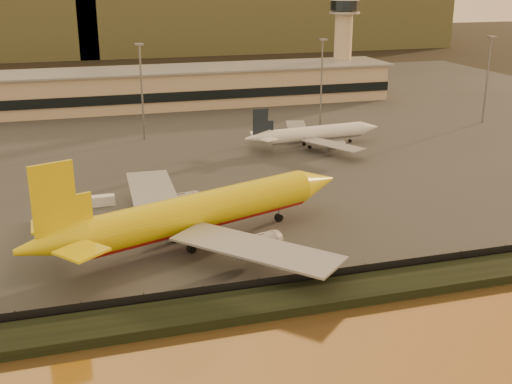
# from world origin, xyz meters

# --- Properties ---
(ground) EXTENTS (900.00, 900.00, 0.00)m
(ground) POSITION_xyz_m (0.00, 0.00, 0.00)
(ground) COLOR black
(ground) RESTS_ON ground
(embankment) EXTENTS (320.00, 7.00, 1.40)m
(embankment) POSITION_xyz_m (0.00, -17.00, 0.70)
(embankment) COLOR black
(embankment) RESTS_ON ground
(tarmac) EXTENTS (320.00, 220.00, 0.20)m
(tarmac) POSITION_xyz_m (0.00, 95.00, 0.10)
(tarmac) COLOR #2D2D2D
(tarmac) RESTS_ON ground
(perimeter_fence) EXTENTS (300.00, 0.05, 2.20)m
(perimeter_fence) POSITION_xyz_m (0.00, -13.00, 1.30)
(perimeter_fence) COLOR black
(perimeter_fence) RESTS_ON tarmac
(terminal_building) EXTENTS (202.00, 25.00, 12.60)m
(terminal_building) POSITION_xyz_m (-14.52, 125.55, 6.25)
(terminal_building) COLOR tan
(terminal_building) RESTS_ON tarmac
(control_tower) EXTENTS (11.20, 11.20, 35.50)m
(control_tower) POSITION_xyz_m (70.00, 131.00, 21.66)
(control_tower) COLOR tan
(control_tower) RESTS_ON tarmac
(apron_light_masts) EXTENTS (152.20, 12.20, 25.40)m
(apron_light_masts) POSITION_xyz_m (15.00, 75.00, 15.70)
(apron_light_masts) COLOR slate
(apron_light_masts) RESTS_ON tarmac
(dhl_cargo_jet) EXTENTS (57.71, 54.83, 17.76)m
(dhl_cargo_jet) POSITION_xyz_m (-10.34, 6.84, 5.50)
(dhl_cargo_jet) COLOR #DCC50B
(dhl_cargo_jet) RESTS_ON tarmac
(white_narrowbody_jet) EXTENTS (38.27, 37.16, 10.99)m
(white_narrowbody_jet) POSITION_xyz_m (31.14, 60.38, 3.48)
(white_narrowbody_jet) COLOR white
(white_narrowbody_jet) RESTS_ON tarmac
(gse_vehicle_yellow) EXTENTS (4.93, 3.48, 2.03)m
(gse_vehicle_yellow) POSITION_xyz_m (8.28, 22.63, 1.21)
(gse_vehicle_yellow) COLOR #DCC50B
(gse_vehicle_yellow) RESTS_ON tarmac
(gse_vehicle_white) EXTENTS (4.27, 1.95, 1.92)m
(gse_vehicle_white) POSITION_xyz_m (-24.26, 30.14, 1.16)
(gse_vehicle_white) COLOR white
(gse_vehicle_white) RESTS_ON tarmac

